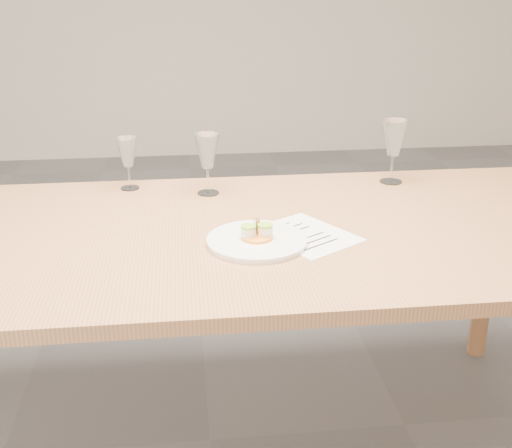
{
  "coord_description": "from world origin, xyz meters",
  "views": [
    {
      "loc": [
        -0.04,
        -1.71,
        1.45
      ],
      "look_at": [
        0.14,
        -0.09,
        0.8
      ],
      "focal_mm": 45.0,
      "sensor_mm": 36.0,
      "label": 1
    }
  ],
  "objects": [
    {
      "name": "dinner_plate",
      "position": [
        0.14,
        -0.11,
        0.76
      ],
      "size": [
        0.28,
        0.28,
        0.07
      ],
      "rotation": [
        0.0,
        0.0,
        -0.26
      ],
      "color": "white",
      "rests_on": "dining_table"
    },
    {
      "name": "wine_glass_1",
      "position": [
        -0.23,
        0.41,
        0.87
      ],
      "size": [
        0.07,
        0.07,
        0.18
      ],
      "color": "white",
      "rests_on": "dining_table"
    },
    {
      "name": "ground",
      "position": [
        0.0,
        0.0,
        0.0
      ],
      "size": [
        7.0,
        7.0,
        0.0
      ],
      "primitive_type": "plane",
      "color": "slate",
      "rests_on": "ground"
    },
    {
      "name": "wine_glass_3",
      "position": [
        0.68,
        0.38,
        0.91
      ],
      "size": [
        0.09,
        0.09,
        0.22
      ],
      "color": "white",
      "rests_on": "dining_table"
    },
    {
      "name": "recipe_sheet",
      "position": [
        0.29,
        -0.06,
        0.75
      ],
      "size": [
        0.33,
        0.34,
        0.0
      ],
      "rotation": [
        0.0,
        0.0,
        0.56
      ],
      "color": "white",
      "rests_on": "dining_table"
    },
    {
      "name": "dining_table",
      "position": [
        0.0,
        0.0,
        0.68
      ],
      "size": [
        2.4,
        1.0,
        0.75
      ],
      "color": "#B0794C",
      "rests_on": "ground"
    },
    {
      "name": "wine_glass_2",
      "position": [
        0.03,
        0.33,
        0.89
      ],
      "size": [
        0.08,
        0.08,
        0.2
      ],
      "color": "white",
      "rests_on": "dining_table"
    }
  ]
}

